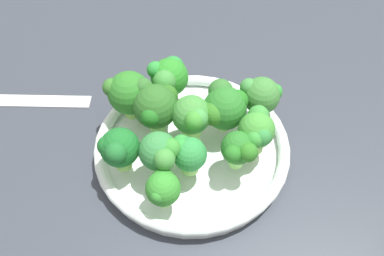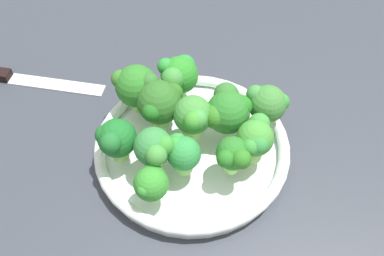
% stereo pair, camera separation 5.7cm
% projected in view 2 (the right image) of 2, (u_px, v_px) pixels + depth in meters
% --- Properties ---
extents(ground_plane, '(1.30, 1.30, 0.03)m').
position_uv_depth(ground_plane, '(176.00, 172.00, 0.61)').
color(ground_plane, '#343A44').
extents(bowl, '(0.29, 0.29, 0.03)m').
position_uv_depth(bowl, '(192.00, 147.00, 0.60)').
color(bowl, white).
rests_on(bowl, ground_plane).
extents(broccoli_floret_0, '(0.07, 0.07, 0.07)m').
position_uv_depth(broccoli_floret_0, '(226.00, 109.00, 0.58)').
color(broccoli_floret_0, '#A0CB69').
rests_on(broccoli_floret_0, bowl).
extents(broccoli_floret_1, '(0.05, 0.05, 0.06)m').
position_uv_depth(broccoli_floret_1, '(233.00, 155.00, 0.53)').
color(broccoli_floret_1, '#90DA6A').
rests_on(broccoli_floret_1, bowl).
extents(broccoli_floret_2, '(0.06, 0.07, 0.07)m').
position_uv_depth(broccoli_floret_2, '(178.00, 74.00, 0.62)').
color(broccoli_floret_2, '#8CC65D').
rests_on(broccoli_floret_2, bowl).
extents(broccoli_floret_3, '(0.06, 0.06, 0.07)m').
position_uv_depth(broccoli_floret_3, '(267.00, 103.00, 0.58)').
color(broccoli_floret_3, '#8DC469').
rests_on(broccoli_floret_3, bowl).
extents(broccoli_floret_4, '(0.05, 0.04, 0.05)m').
position_uv_depth(broccoli_floret_4, '(151.00, 182.00, 0.51)').
color(broccoli_floret_4, '#9AD475').
rests_on(broccoli_floret_4, bowl).
extents(broccoli_floret_5, '(0.06, 0.06, 0.07)m').
position_uv_depth(broccoli_floret_5, '(193.00, 117.00, 0.57)').
color(broccoli_floret_5, '#9CDA67').
rests_on(broccoli_floret_5, bowl).
extents(broccoli_floret_6, '(0.05, 0.05, 0.06)m').
position_uv_depth(broccoli_floret_6, '(184.00, 151.00, 0.54)').
color(broccoli_floret_6, '#78BC51').
rests_on(broccoli_floret_6, bowl).
extents(broccoli_floret_7, '(0.05, 0.05, 0.07)m').
position_uv_depth(broccoli_floret_7, '(115.00, 139.00, 0.54)').
color(broccoli_floret_7, '#85BF58').
rests_on(broccoli_floret_7, bowl).
extents(broccoli_floret_8, '(0.06, 0.07, 0.08)m').
position_uv_depth(broccoli_floret_8, '(160.00, 103.00, 0.58)').
color(broccoli_floret_8, '#80BB58').
rests_on(broccoli_floret_8, bowl).
extents(broccoli_floret_9, '(0.05, 0.06, 0.07)m').
position_uv_depth(broccoli_floret_9, '(255.00, 139.00, 0.54)').
color(broccoli_floret_9, '#86BD56').
rests_on(broccoli_floret_9, bowl).
extents(broccoli_floret_10, '(0.06, 0.07, 0.08)m').
position_uv_depth(broccoli_floret_10, '(139.00, 85.00, 0.60)').
color(broccoli_floret_10, '#86BD57').
rests_on(broccoli_floret_10, bowl).
extents(broccoli_floret_11, '(0.06, 0.05, 0.07)m').
position_uv_depth(broccoli_floret_11, '(155.00, 149.00, 0.53)').
color(broccoli_floret_11, '#9AD561').
rests_on(broccoli_floret_11, bowl).
extents(knife, '(0.20, 0.21, 0.01)m').
position_uv_depth(knife, '(10.00, 77.00, 0.71)').
color(knife, silver).
rests_on(knife, ground_plane).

